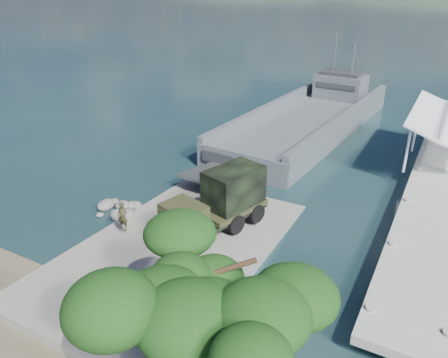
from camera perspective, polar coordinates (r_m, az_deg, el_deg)
ground at (r=27.20m, az=-5.15°, el=-8.49°), size 1400.00×1400.00×0.00m
boat_ramp at (r=26.38m, az=-6.37°, el=-9.07°), size 10.00×18.00×0.50m
shoreline_rocks at (r=30.94m, az=-14.33°, el=-4.79°), size 3.20×5.60×0.90m
pier at (r=39.80m, az=26.84°, el=2.58°), size 6.40×44.00×6.10m
landing_craft at (r=47.03m, az=10.85°, el=7.01°), size 10.55×33.51×9.81m
military_truck at (r=26.75m, az=-0.81°, el=-3.17°), size 4.55×8.28×3.68m
soldier at (r=27.25m, az=-13.02°, el=-5.50°), size 0.74×0.55×1.86m
overhang_tree at (r=14.49m, az=-1.64°, el=-15.06°), size 7.74×7.13×7.03m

